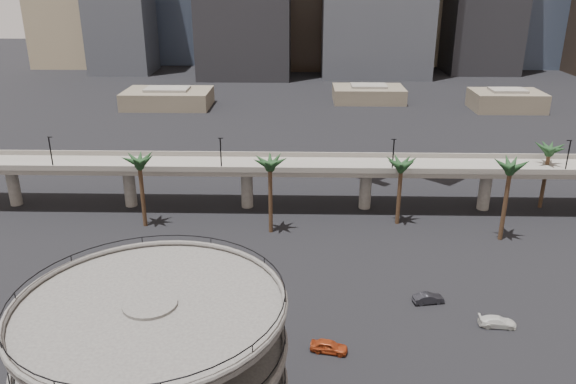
{
  "coord_description": "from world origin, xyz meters",
  "views": [
    {
      "loc": [
        -1.0,
        -42.37,
        40.77
      ],
      "look_at": [
        -2.7,
        28.0,
        13.48
      ],
      "focal_mm": 35.0,
      "sensor_mm": 36.0,
      "label": 1
    }
  ],
  "objects_px": {
    "car_a": "(329,346)",
    "car_c": "(497,322)",
    "car_b": "(428,298)",
    "overpass": "(306,170)",
    "parking_ramp": "(157,368)"
  },
  "relations": [
    {
      "from": "car_c",
      "to": "parking_ramp",
      "type": "bearing_deg",
      "value": 124.81
    },
    {
      "from": "car_b",
      "to": "car_c",
      "type": "bearing_deg",
      "value": -135.21
    },
    {
      "from": "car_a",
      "to": "car_b",
      "type": "relative_size",
      "value": 1.05
    },
    {
      "from": "car_a",
      "to": "car_c",
      "type": "bearing_deg",
      "value": -63.25
    },
    {
      "from": "parking_ramp",
      "to": "car_a",
      "type": "height_order",
      "value": "parking_ramp"
    },
    {
      "from": "overpass",
      "to": "car_b",
      "type": "xyz_separation_m",
      "value": [
        16.1,
        -32.64,
        -6.66
      ]
    },
    {
      "from": "car_b",
      "to": "car_c",
      "type": "height_order",
      "value": "car_b"
    },
    {
      "from": "car_c",
      "to": "car_b",
      "type": "bearing_deg",
      "value": 60.02
    },
    {
      "from": "overpass",
      "to": "car_a",
      "type": "relative_size",
      "value": 30.04
    },
    {
      "from": "car_a",
      "to": "car_c",
      "type": "distance_m",
      "value": 21.84
    },
    {
      "from": "parking_ramp",
      "to": "car_a",
      "type": "relative_size",
      "value": 5.13
    },
    {
      "from": "parking_ramp",
      "to": "overpass",
      "type": "distance_m",
      "value": 60.46
    },
    {
      "from": "parking_ramp",
      "to": "overpass",
      "type": "height_order",
      "value": "parking_ramp"
    },
    {
      "from": "overpass",
      "to": "parking_ramp",
      "type": "bearing_deg",
      "value": -102.43
    },
    {
      "from": "parking_ramp",
      "to": "car_c",
      "type": "distance_m",
      "value": 43.24
    }
  ]
}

